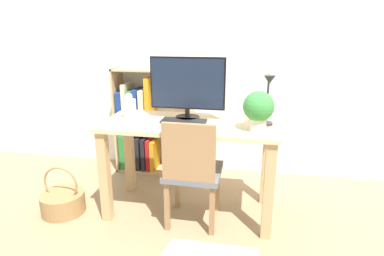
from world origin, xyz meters
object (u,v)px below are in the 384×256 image
object	(u,v)px
potted_plant	(258,109)
chair	(192,170)
keyboard	(184,121)
basket	(63,201)
monitor	(187,85)
bookshelf	(143,126)
vase	(129,108)
desk_lamp	(268,96)

from	to	relation	value
potted_plant	chair	xyz separation A→B (m)	(-0.44, -0.09, -0.45)
keyboard	basket	distance (m)	1.17
potted_plant	monitor	bearing A→B (deg)	158.50
potted_plant	bookshelf	size ratio (longest dim) A/B	0.26
chair	bookshelf	world-z (taller)	bookshelf
vase	bookshelf	xyz separation A→B (m)	(-0.14, 0.67, -0.36)
chair	potted_plant	bearing A→B (deg)	10.29
vase	potted_plant	world-z (taller)	potted_plant
potted_plant	chair	distance (m)	0.63
desk_lamp	basket	distance (m)	1.78
bookshelf	keyboard	bearing A→B (deg)	-50.83
monitor	potted_plant	bearing A→B (deg)	-21.50
vase	bookshelf	bearing A→B (deg)	101.58
desk_lamp	potted_plant	xyz separation A→B (m)	(-0.06, -0.09, -0.07)
keyboard	desk_lamp	distance (m)	0.64
potted_plant	basket	xyz separation A→B (m)	(-1.48, -0.11, -0.80)
bookshelf	basket	size ratio (longest dim) A/B	2.68
keyboard	chair	size ratio (longest dim) A/B	0.41
monitor	basket	size ratio (longest dim) A/B	1.48
desk_lamp	monitor	bearing A→B (deg)	168.86
desk_lamp	chair	size ratio (longest dim) A/B	0.45
keyboard	bookshelf	world-z (taller)	bookshelf
basket	desk_lamp	bearing A→B (deg)	7.51
keyboard	bookshelf	xyz separation A→B (m)	(-0.58, 0.71, -0.28)
desk_lamp	bookshelf	distance (m)	1.46
keyboard	vase	world-z (taller)	vase
chair	desk_lamp	bearing A→B (deg)	18.80
keyboard	basket	bearing A→B (deg)	-167.26
vase	potted_plant	bearing A→B (deg)	-8.09
potted_plant	chair	size ratio (longest dim) A/B	0.33
keyboard	chair	bearing A→B (deg)	-62.61
keyboard	basket	size ratio (longest dim) A/B	0.86
monitor	bookshelf	size ratio (longest dim) A/B	0.55
keyboard	desk_lamp	size ratio (longest dim) A/B	0.91
keyboard	monitor	bearing A→B (deg)	86.59
monitor	vase	size ratio (longest dim) A/B	2.91
chair	bookshelf	distance (m)	1.12
monitor	basket	world-z (taller)	monitor
desk_lamp	chair	distance (m)	0.74
desk_lamp	basket	size ratio (longest dim) A/B	0.95
monitor	potted_plant	world-z (taller)	monitor
desk_lamp	bookshelf	bearing A→B (deg)	148.58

